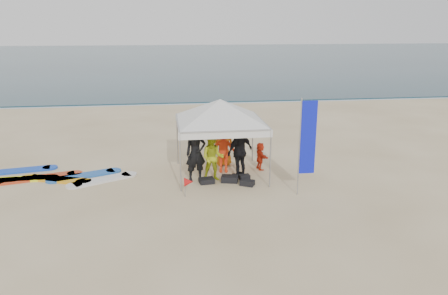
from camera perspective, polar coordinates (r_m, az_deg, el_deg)
ground at (r=12.66m, az=-1.42°, el=-8.56°), size 120.00×120.00×0.00m
ocean at (r=71.66m, az=-6.87°, el=11.60°), size 160.00×84.00×0.08m
shoreline_foam at (r=30.14m, az=-5.28°, el=5.81°), size 160.00×1.20×0.01m
person_black_a at (r=14.90m, az=-3.71°, el=-0.76°), size 0.80×0.62×1.96m
person_yellow at (r=14.96m, az=-1.49°, el=-1.35°), size 0.89×0.76×1.61m
person_orange_a at (r=15.79m, az=-0.06°, el=-0.23°), size 1.19×0.81×1.71m
person_black_b at (r=15.25m, az=2.09°, el=-0.48°), size 1.17×1.00×1.89m
person_orange_b at (r=16.55m, az=-0.06°, el=0.41°), size 0.91×0.70×1.64m
person_seated at (r=16.21m, az=4.75°, el=-1.12°), size 0.43×0.98×1.02m
canopy_tent at (r=15.07m, az=-0.51°, el=6.28°), size 4.14×4.14×3.13m
feather_flag at (r=13.65m, az=10.80°, el=1.10°), size 0.53×0.04×3.10m
marker_pennant at (r=13.64m, az=-4.65°, el=-4.51°), size 0.28×0.28×0.64m
gear_pile at (r=14.93m, az=0.71°, el=-4.26°), size 1.88×0.90×0.22m
surfboard_spread at (r=16.58m, az=-22.55°, el=-3.67°), size 6.05×2.59×0.07m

